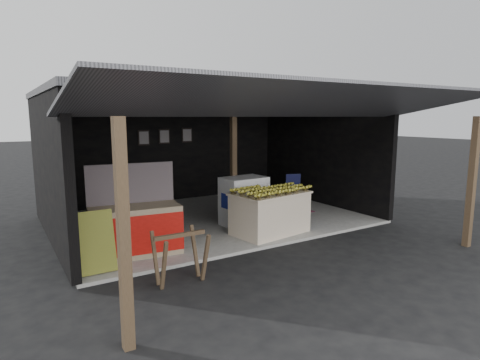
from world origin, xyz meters
TOP-DOWN VIEW (x-y plane):
  - ground at (0.00, 0.00)m, footprint 80.00×80.00m
  - concrete_slab at (0.00, 2.50)m, footprint 7.00×5.00m
  - shophouse at (0.00, 2.82)m, footprint 7.40×7.29m
  - banana_table at (0.46, 0.68)m, footprint 1.71×1.19m
  - banana_pile at (0.46, 0.68)m, footprint 1.57×1.08m
  - white_crate at (0.36, 1.54)m, footprint 1.02×0.73m
  - neighbor_stall at (-2.34, 0.88)m, footprint 1.62×0.88m
  - green_signboard at (-3.17, 0.36)m, footprint 0.66×0.28m
  - sawhorse at (-2.13, -0.61)m, footprint 0.80×0.70m
  - water_barrel at (1.22, 0.78)m, footprint 0.36×0.36m
  - plastic_chair at (2.52, 2.40)m, footprint 0.54×0.54m
  - magenta_rug at (1.88, 2.17)m, footprint 1.61×1.18m
  - picture_frames at (-0.17, 4.89)m, footprint 1.62×0.04m

SIDE VIEW (x-z plane):
  - ground at x=0.00m, z-range 0.00..0.00m
  - concrete_slab at x=0.00m, z-range 0.00..0.06m
  - magenta_rug at x=1.88m, z-range 0.06..0.07m
  - water_barrel at x=1.22m, z-range 0.06..0.60m
  - sawhorse at x=-2.13m, z-range 0.10..0.89m
  - banana_table at x=0.46m, z-range 0.06..0.94m
  - neighbor_stall at x=-2.34m, z-range -0.26..1.34m
  - green_signboard at x=-3.17m, z-range 0.07..1.03m
  - plastic_chair at x=2.52m, z-range 0.14..1.02m
  - white_crate at x=0.36m, z-range 0.06..1.15m
  - banana_pile at x=0.46m, z-range 0.93..1.11m
  - picture_frames at x=-0.17m, z-range 1.70..2.16m
  - shophouse at x=0.00m, z-range 0.59..3.61m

